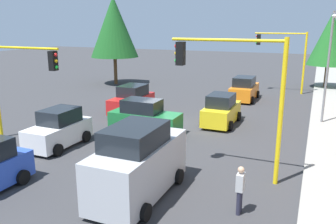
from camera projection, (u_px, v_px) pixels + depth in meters
The scene contains 14 objects.
ground_plane at pixel (165, 124), 22.22m from camera, with size 120.00×120.00×0.00m, color #353538.
traffic_signal_near_left at pixel (236, 80), 13.68m from camera, with size 0.36×4.59×5.78m.
traffic_signal_far_left at pixel (284, 50), 31.54m from camera, with size 0.36×4.59×5.54m.
traffic_signal_near_right at pixel (20, 74), 18.11m from camera, with size 0.36×4.59×5.21m.
street_lamp_curbside at pixel (329, 56), 20.84m from camera, with size 2.15×0.28×7.00m.
tree_roadside_far at pixel (330, 39), 33.42m from camera, with size 4.00×4.00×7.31m.
tree_opposite_side at pixel (114, 27), 35.65m from camera, with size 4.91×4.91×9.00m.
delivery_van_silver at pixel (138, 163), 12.73m from camera, with size 4.80×2.22×2.77m.
car_green at pixel (144, 118), 20.38m from camera, with size 1.94×4.16×1.98m.
car_red at pixel (132, 100), 25.00m from camera, with size 4.05×2.08×1.98m.
car_white at pixel (59, 129), 18.12m from camera, with size 3.68×1.98×1.98m.
car_orange at pixel (244, 89), 29.14m from camera, with size 4.19×2.08×1.98m.
car_yellow at pixel (221, 111), 22.05m from camera, with size 3.85×1.99×1.98m.
pedestrian_crossing at pixel (240, 189), 11.59m from camera, with size 0.40×0.24×1.70m.
Camera 1 is at (19.52, 8.61, 6.26)m, focal length 37.15 mm.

